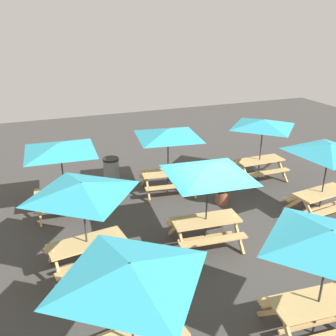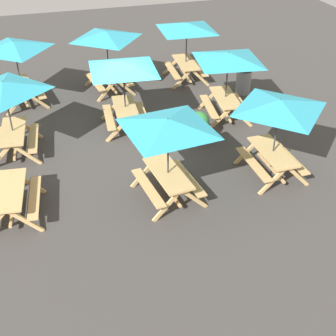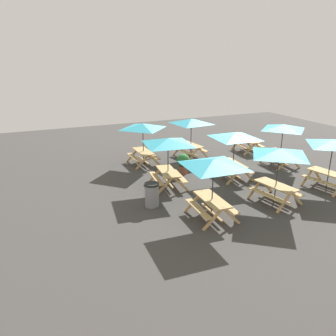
{
  "view_description": "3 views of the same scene",
  "coord_description": "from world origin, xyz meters",
  "px_view_note": "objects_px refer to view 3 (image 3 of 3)",
  "views": [
    {
      "loc": [
        -4.32,
        -7.65,
        5.68
      ],
      "look_at": [
        -0.12,
        3.43,
        0.9
      ],
      "focal_mm": 40.0,
      "sensor_mm": 36.0,
      "label": 1
    },
    {
      "loc": [
        13.15,
        -2.53,
        7.4
      ],
      "look_at": [
        3.7,
        0.28,
        0.9
      ],
      "focal_mm": 50.0,
      "sensor_mm": 36.0,
      "label": 2
    },
    {
      "loc": [
        -13.05,
        9.09,
        5.7
      ],
      "look_at": [
        -0.12,
        3.43,
        0.9
      ],
      "focal_mm": 35.0,
      "sensor_mm": 36.0,
      "label": 3
    }
  ],
  "objects_px": {
    "picnic_table_5": "(214,167)",
    "potted_plant_0": "(183,162)",
    "picnic_table_8": "(248,143)",
    "picnic_table_2": "(191,124)",
    "picnic_table_6": "(235,139)",
    "picnic_table_7": "(143,129)",
    "picnic_table_4": "(333,146)",
    "picnic_table_3": "(283,130)",
    "picnic_table_0": "(168,145)",
    "picnic_table_1": "(279,156)",
    "trash_bin_gray": "(152,195)"
  },
  "relations": [
    {
      "from": "picnic_table_2",
      "to": "picnic_table_6",
      "type": "height_order",
      "value": "same"
    },
    {
      "from": "picnic_table_3",
      "to": "trash_bin_gray",
      "type": "xyz_separation_m",
      "value": [
        -2.06,
        8.34,
        -1.49
      ]
    },
    {
      "from": "picnic_table_4",
      "to": "picnic_table_0",
      "type": "bearing_deg",
      "value": 56.21
    },
    {
      "from": "picnic_table_3",
      "to": "potted_plant_0",
      "type": "relative_size",
      "value": 2.25
    },
    {
      "from": "picnic_table_4",
      "to": "picnic_table_7",
      "type": "xyz_separation_m",
      "value": [
        6.73,
        6.47,
        0.0
      ]
    },
    {
      "from": "picnic_table_8",
      "to": "picnic_table_2",
      "type": "bearing_deg",
      "value": 90.07
    },
    {
      "from": "picnic_table_6",
      "to": "potted_plant_0",
      "type": "height_order",
      "value": "picnic_table_6"
    },
    {
      "from": "picnic_table_3",
      "to": "picnic_table_5",
      "type": "height_order",
      "value": "same"
    },
    {
      "from": "picnic_table_2",
      "to": "picnic_table_5",
      "type": "height_order",
      "value": "same"
    },
    {
      "from": "picnic_table_2",
      "to": "picnic_table_6",
      "type": "relative_size",
      "value": 1.0
    },
    {
      "from": "picnic_table_0",
      "to": "picnic_table_8",
      "type": "relative_size",
      "value": 1.45
    },
    {
      "from": "picnic_table_3",
      "to": "picnic_table_8",
      "type": "height_order",
      "value": "picnic_table_3"
    },
    {
      "from": "picnic_table_3",
      "to": "potted_plant_0",
      "type": "bearing_deg",
      "value": 84.85
    },
    {
      "from": "picnic_table_0",
      "to": "picnic_table_3",
      "type": "bearing_deg",
      "value": -79.48
    },
    {
      "from": "picnic_table_5",
      "to": "picnic_table_8",
      "type": "bearing_deg",
      "value": -41.74
    },
    {
      "from": "picnic_table_0",
      "to": "trash_bin_gray",
      "type": "height_order",
      "value": "picnic_table_0"
    },
    {
      "from": "trash_bin_gray",
      "to": "picnic_table_8",
      "type": "bearing_deg",
      "value": -59.01
    },
    {
      "from": "picnic_table_3",
      "to": "trash_bin_gray",
      "type": "bearing_deg",
      "value": 108.68
    },
    {
      "from": "picnic_table_3",
      "to": "picnic_table_5",
      "type": "distance_m",
      "value": 7.71
    },
    {
      "from": "picnic_table_8",
      "to": "trash_bin_gray",
      "type": "height_order",
      "value": "trash_bin_gray"
    },
    {
      "from": "picnic_table_0",
      "to": "potted_plant_0",
      "type": "height_order",
      "value": "picnic_table_0"
    },
    {
      "from": "picnic_table_5",
      "to": "trash_bin_gray",
      "type": "distance_m",
      "value": 2.89
    },
    {
      "from": "picnic_table_1",
      "to": "picnic_table_6",
      "type": "height_order",
      "value": "same"
    },
    {
      "from": "picnic_table_4",
      "to": "picnic_table_7",
      "type": "distance_m",
      "value": 9.33
    },
    {
      "from": "picnic_table_3",
      "to": "trash_bin_gray",
      "type": "relative_size",
      "value": 2.38
    },
    {
      "from": "picnic_table_4",
      "to": "potted_plant_0",
      "type": "distance_m",
      "value": 6.93
    },
    {
      "from": "picnic_table_5",
      "to": "picnic_table_2",
      "type": "bearing_deg",
      "value": -18.92
    },
    {
      "from": "picnic_table_1",
      "to": "picnic_table_8",
      "type": "relative_size",
      "value": 1.21
    },
    {
      "from": "picnic_table_4",
      "to": "potted_plant_0",
      "type": "height_order",
      "value": "picnic_table_4"
    },
    {
      "from": "potted_plant_0",
      "to": "picnic_table_3",
      "type": "bearing_deg",
      "value": -99.95
    },
    {
      "from": "picnic_table_5",
      "to": "picnic_table_6",
      "type": "distance_m",
      "value": 4.54
    },
    {
      "from": "picnic_table_1",
      "to": "trash_bin_gray",
      "type": "height_order",
      "value": "picnic_table_1"
    },
    {
      "from": "picnic_table_0",
      "to": "picnic_table_5",
      "type": "relative_size",
      "value": 0.99
    },
    {
      "from": "picnic_table_6",
      "to": "trash_bin_gray",
      "type": "bearing_deg",
      "value": 111.29
    },
    {
      "from": "picnic_table_6",
      "to": "picnic_table_7",
      "type": "distance_m",
      "value": 5.06
    },
    {
      "from": "picnic_table_3",
      "to": "potted_plant_0",
      "type": "xyz_separation_m",
      "value": [
        0.96,
        5.47,
        -1.38
      ]
    },
    {
      "from": "picnic_table_7",
      "to": "potted_plant_0",
      "type": "relative_size",
      "value": 2.25
    },
    {
      "from": "picnic_table_5",
      "to": "potted_plant_0",
      "type": "relative_size",
      "value": 2.72
    },
    {
      "from": "picnic_table_1",
      "to": "potted_plant_0",
      "type": "relative_size",
      "value": 2.25
    },
    {
      "from": "picnic_table_7",
      "to": "trash_bin_gray",
      "type": "distance_m",
      "value": 5.71
    },
    {
      "from": "trash_bin_gray",
      "to": "picnic_table_0",
      "type": "bearing_deg",
      "value": -40.63
    },
    {
      "from": "picnic_table_2",
      "to": "picnic_table_5",
      "type": "distance_m",
      "value": 7.87
    },
    {
      "from": "picnic_table_4",
      "to": "trash_bin_gray",
      "type": "xyz_separation_m",
      "value": [
        1.43,
        8.0,
        -1.49
      ]
    },
    {
      "from": "picnic_table_1",
      "to": "trash_bin_gray",
      "type": "xyz_separation_m",
      "value": [
        1.66,
        4.79,
        -1.49
      ]
    },
    {
      "from": "picnic_table_4",
      "to": "potted_plant_0",
      "type": "relative_size",
      "value": 2.25
    },
    {
      "from": "picnic_table_0",
      "to": "picnic_table_7",
      "type": "bearing_deg",
      "value": 5.79
    },
    {
      "from": "picnic_table_7",
      "to": "picnic_table_0",
      "type": "bearing_deg",
      "value": 177.75
    },
    {
      "from": "picnic_table_2",
      "to": "picnic_table_5",
      "type": "bearing_deg",
      "value": 151.27
    },
    {
      "from": "picnic_table_4",
      "to": "picnic_table_8",
      "type": "distance_m",
      "value": 6.69
    },
    {
      "from": "picnic_table_6",
      "to": "picnic_table_7",
      "type": "xyz_separation_m",
      "value": [
        3.84,
        3.3,
        0.0
      ]
    }
  ]
}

